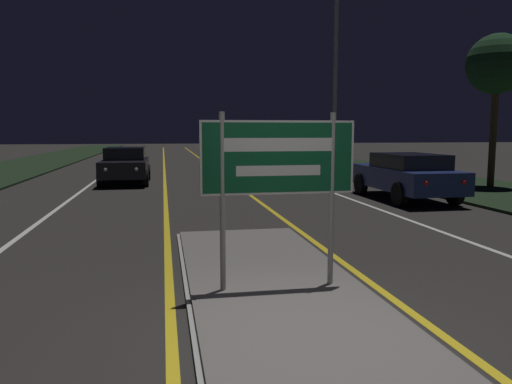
{
  "coord_description": "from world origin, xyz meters",
  "views": [
    {
      "loc": [
        -1.39,
        -4.41,
        2.06
      ],
      "look_at": [
        0.0,
        3.07,
        1.13
      ],
      "focal_mm": 35.0,
      "sensor_mm": 36.0,
      "label": 1
    }
  ],
  "objects_px": {
    "streetlight_right_near": "(336,51)",
    "warning_sign": "(339,143)",
    "car_approaching_0": "(125,164)",
    "car_receding_0": "(406,175)",
    "highway_sign": "(278,166)",
    "car_receding_1": "(298,156)"
  },
  "relations": [
    {
      "from": "streetlight_right_near",
      "to": "warning_sign",
      "type": "height_order",
      "value": "streetlight_right_near"
    },
    {
      "from": "streetlight_right_near",
      "to": "car_approaching_0",
      "type": "relative_size",
      "value": 2.26
    },
    {
      "from": "car_receding_0",
      "to": "warning_sign",
      "type": "relative_size",
      "value": 2.05
    },
    {
      "from": "streetlight_right_near",
      "to": "car_approaching_0",
      "type": "bearing_deg",
      "value": -168.14
    },
    {
      "from": "highway_sign",
      "to": "car_receding_0",
      "type": "distance_m",
      "value": 9.85
    },
    {
      "from": "warning_sign",
      "to": "streetlight_right_near",
      "type": "bearing_deg",
      "value": -112.56
    },
    {
      "from": "car_receding_0",
      "to": "warning_sign",
      "type": "bearing_deg",
      "value": 78.36
    },
    {
      "from": "streetlight_right_near",
      "to": "warning_sign",
      "type": "xyz_separation_m",
      "value": [
        2.08,
        5.02,
        -4.3
      ]
    },
    {
      "from": "highway_sign",
      "to": "car_receding_0",
      "type": "relative_size",
      "value": 0.49
    },
    {
      "from": "streetlight_right_near",
      "to": "car_receding_0",
      "type": "xyz_separation_m",
      "value": [
        -0.68,
        -8.39,
        -4.95
      ]
    },
    {
      "from": "warning_sign",
      "to": "car_approaching_0",
      "type": "bearing_deg",
      "value": -148.57
    },
    {
      "from": "car_receding_1",
      "to": "car_approaching_0",
      "type": "bearing_deg",
      "value": -149.2
    },
    {
      "from": "car_receding_1",
      "to": "streetlight_right_near",
      "type": "bearing_deg",
      "value": -73.44
    },
    {
      "from": "highway_sign",
      "to": "car_receding_1",
      "type": "height_order",
      "value": "highway_sign"
    },
    {
      "from": "car_receding_1",
      "to": "car_approaching_0",
      "type": "height_order",
      "value": "car_approaching_0"
    },
    {
      "from": "streetlight_right_near",
      "to": "car_receding_0",
      "type": "relative_size",
      "value": 2.13
    },
    {
      "from": "car_receding_0",
      "to": "car_receding_1",
      "type": "relative_size",
      "value": 1.01
    },
    {
      "from": "highway_sign",
      "to": "car_approaching_0",
      "type": "bearing_deg",
      "value": 101.31
    },
    {
      "from": "highway_sign",
      "to": "car_receding_0",
      "type": "bearing_deg",
      "value": 53.86
    },
    {
      "from": "highway_sign",
      "to": "warning_sign",
      "type": "height_order",
      "value": "highway_sign"
    },
    {
      "from": "car_receding_0",
      "to": "warning_sign",
      "type": "xyz_separation_m",
      "value": [
        2.76,
        13.4,
        0.65
      ]
    },
    {
      "from": "warning_sign",
      "to": "car_receding_0",
      "type": "bearing_deg",
      "value": -101.64
    }
  ]
}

